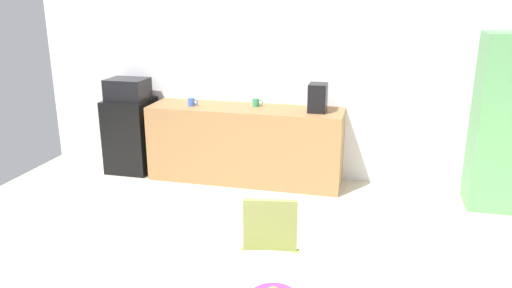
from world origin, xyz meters
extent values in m
cube|color=silver|center=(0.00, 3.00, 1.30)|extent=(6.00, 0.10, 2.60)
cube|color=#9E7042|center=(-0.24, 2.65, 0.45)|extent=(2.30, 0.60, 0.90)
cube|color=black|center=(-1.74, 2.65, 0.46)|extent=(0.54, 0.54, 0.92)
cube|color=black|center=(-1.74, 2.65, 1.05)|extent=(0.48, 0.38, 0.26)
cube|color=#599959|center=(2.55, 2.55, 0.91)|extent=(0.60, 0.50, 1.82)
cylinder|color=silver|center=(0.75, 0.24, 0.21)|extent=(0.02, 0.02, 0.42)
cylinder|color=silver|center=(0.44, 0.18, 0.21)|extent=(0.02, 0.02, 0.42)
cube|color=#8C934C|center=(0.63, 0.05, 0.44)|extent=(0.49, 0.49, 0.03)
cube|color=#8C934C|center=(0.59, 0.24, 0.64)|extent=(0.38, 0.11, 0.38)
cylinder|color=#3F66BF|center=(-0.88, 2.59, 0.95)|extent=(0.08, 0.08, 0.09)
torus|color=#3F66BF|center=(-0.82, 2.59, 0.95)|extent=(0.06, 0.01, 0.06)
cylinder|color=#338C59|center=(-0.13, 2.73, 0.95)|extent=(0.08, 0.08, 0.09)
torus|color=#338C59|center=(-0.07, 2.73, 0.95)|extent=(0.06, 0.01, 0.06)
cube|color=black|center=(0.61, 2.65, 1.06)|extent=(0.20, 0.24, 0.32)
camera|label=1|loc=(1.25, -2.84, 2.20)|focal=34.87mm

